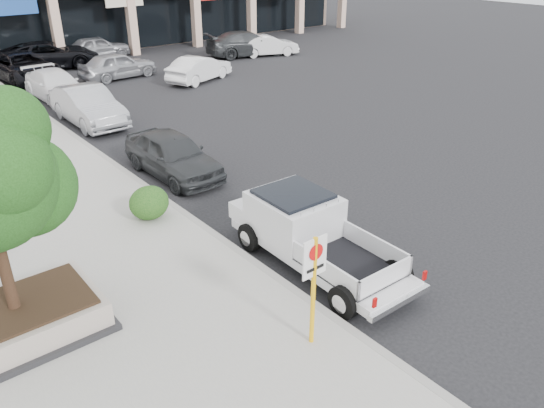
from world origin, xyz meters
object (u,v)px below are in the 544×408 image
(no_parking_sign, at_px, (314,277))
(curb_car_a, at_px, (173,155))
(lot_car_c, at_px, (247,44))
(lot_car_e, at_px, (97,47))
(curb_car_b, at_px, (88,106))
(planter, at_px, (19,321))
(lot_car_d, at_px, (49,55))
(lot_car_a, at_px, (118,65))
(lot_car_b, at_px, (199,69))
(curb_car_d, at_px, (23,67))
(curb_car_c, at_px, (56,85))
(pickup_truck, at_px, (319,237))
(lot_car_f, at_px, (268,45))

(no_parking_sign, bearing_deg, curb_car_a, 76.72)
(lot_car_c, distance_m, lot_car_e, 9.90)
(no_parking_sign, relative_size, curb_car_b, 0.48)
(planter, height_order, no_parking_sign, no_parking_sign)
(planter, bearing_deg, lot_car_d, 70.45)
(lot_car_a, xyz_separation_m, lot_car_e, (1.40, 6.27, -0.03))
(curb_car_a, height_order, lot_car_b, curb_car_a)
(no_parking_sign, distance_m, curb_car_b, 16.35)
(curb_car_d, bearing_deg, curb_car_b, -98.19)
(curb_car_c, xyz_separation_m, curb_car_d, (-0.13, 4.82, 0.10))
(lot_car_a, relative_size, lot_car_c, 0.78)
(curb_car_d, distance_m, lot_car_b, 9.68)
(no_parking_sign, bearing_deg, lot_car_a, 74.14)
(pickup_truck, xyz_separation_m, lot_car_e, (5.95, 27.52, -0.10))
(lot_car_b, bearing_deg, curb_car_b, 94.30)
(curb_car_a, relative_size, curb_car_b, 0.89)
(curb_car_c, bearing_deg, lot_car_b, -11.81)
(lot_car_a, bearing_deg, curb_car_a, 158.30)
(lot_car_e, bearing_deg, curb_car_a, 164.71)
(lot_car_e, bearing_deg, pickup_truck, 168.50)
(pickup_truck, height_order, curb_car_a, pickup_truck)
(curb_car_b, relative_size, lot_car_c, 0.86)
(lot_car_f, bearing_deg, curb_car_c, 118.21)
(planter, bearing_deg, curb_car_c, 68.95)
(lot_car_b, height_order, lot_car_e, lot_car_e)
(curb_car_c, distance_m, lot_car_a, 4.79)
(lot_car_c, bearing_deg, lot_car_f, -110.75)
(curb_car_c, height_order, curb_car_d, curb_car_d)
(lot_car_b, bearing_deg, lot_car_a, 22.26)
(lot_car_b, bearing_deg, lot_car_e, -10.06)
(curb_car_d, height_order, lot_car_e, curb_car_d)
(planter, height_order, lot_car_e, lot_car_e)
(curb_car_d, xyz_separation_m, lot_car_c, (13.90, -1.91, 0.03))
(lot_car_b, bearing_deg, lot_car_f, -86.62)
(curb_car_c, xyz_separation_m, lot_car_c, (13.78, 2.92, 0.12))
(curb_car_b, xyz_separation_m, lot_car_a, (4.50, 7.05, -0.05))
(curb_car_b, bearing_deg, planter, -117.50)
(lot_car_c, bearing_deg, lot_car_b, 135.98)
(no_parking_sign, bearing_deg, pickup_truck, 44.22)
(planter, height_order, lot_car_d, lot_car_d)
(lot_car_b, xyz_separation_m, lot_car_f, (7.51, 3.35, -0.02))
(lot_car_d, bearing_deg, lot_car_f, -96.93)
(pickup_truck, bearing_deg, lot_car_f, 55.44)
(curb_car_a, bearing_deg, planter, -141.51)
(lot_car_c, bearing_deg, lot_car_d, 82.30)
(curb_car_a, xyz_separation_m, curb_car_c, (0.23, 11.92, -0.04))
(curb_car_d, distance_m, lot_car_d, 3.33)
(pickup_truck, xyz_separation_m, curb_car_d, (0.20, 23.82, -0.04))
(curb_car_a, height_order, lot_car_f, curb_car_a)
(curb_car_c, height_order, lot_car_f, curb_car_c)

